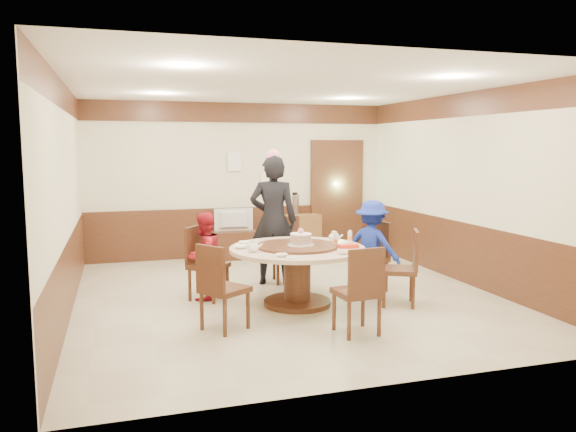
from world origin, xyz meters
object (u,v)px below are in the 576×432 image
object	(u,v)px
person_blue	(372,246)
shrimp_platter	(348,247)
side_cabinet	(298,235)
banquet_table	(297,264)
tv_stand	(235,245)
person_red	(204,256)
birthday_cake	(301,239)
thermos	(295,205)
television	(234,220)
person_standing	(273,220)

from	to	relation	value
person_blue	shrimp_platter	size ratio (longest dim) A/B	4.26
shrimp_platter	side_cabinet	world-z (taller)	shrimp_platter
banquet_table	tv_stand	bearing A→B (deg)	92.90
person_blue	side_cabinet	xyz separation A→B (m)	(-0.14, 2.89, -0.26)
person_blue	tv_stand	distance (m)	3.19
tv_stand	person_red	bearing A→B (deg)	-109.78
birthday_cake	shrimp_platter	bearing A→B (deg)	-28.59
thermos	person_blue	bearing A→B (deg)	-85.99
person_blue	birthday_cake	size ratio (longest dim) A/B	3.85
banquet_table	person_red	world-z (taller)	person_red
shrimp_platter	person_blue	bearing A→B (deg)	45.82
television	side_cabinet	xyz separation A→B (m)	(1.22, 0.03, -0.33)
banquet_table	shrimp_platter	size ratio (longest dim) A/B	5.72
banquet_table	television	xyz separation A→B (m)	(-0.16, 3.20, 0.17)
person_red	shrimp_platter	distance (m)	1.91
person_standing	person_blue	distance (m)	1.48
person_red	tv_stand	world-z (taller)	person_red
banquet_table	person_red	bearing A→B (deg)	150.57
side_cabinet	thermos	distance (m)	0.57
banquet_table	person_blue	xyz separation A→B (m)	(1.20, 0.34, 0.11)
person_standing	television	size ratio (longest dim) A/B	2.69
person_standing	tv_stand	world-z (taller)	person_standing
banquet_table	thermos	size ratio (longest dim) A/B	4.52
shrimp_platter	thermos	bearing A→B (deg)	82.95
person_red	banquet_table	bearing A→B (deg)	109.38
person_blue	thermos	world-z (taller)	person_blue
person_red	person_blue	size ratio (longest dim) A/B	0.91
person_red	birthday_cake	size ratio (longest dim) A/B	3.50
person_standing	person_red	size ratio (longest dim) A/B	1.63
tv_stand	side_cabinet	size ratio (longest dim) A/B	1.06
television	person_standing	bearing A→B (deg)	97.87
thermos	shrimp_platter	bearing A→B (deg)	-97.05
banquet_table	birthday_cake	bearing A→B (deg)	-45.02
shrimp_platter	thermos	size ratio (longest dim) A/B	0.79
banquet_table	person_red	distance (m)	1.25
birthday_cake	tv_stand	xyz separation A→B (m)	(-0.20, 3.23, -0.61)
person_standing	television	distance (m)	2.05
banquet_table	thermos	world-z (taller)	thermos
banquet_table	side_cabinet	world-z (taller)	banquet_table
television	tv_stand	bearing A→B (deg)	3.09
shrimp_platter	birthday_cake	bearing A→B (deg)	151.41
person_blue	side_cabinet	bearing A→B (deg)	-35.56
birthday_cake	person_red	bearing A→B (deg)	149.97
person_blue	birthday_cake	distance (m)	1.24
person_standing	side_cabinet	xyz separation A→B (m)	(1.05, 2.06, -0.57)
birthday_cake	shrimp_platter	distance (m)	0.60
banquet_table	person_blue	distance (m)	1.25
person_blue	tv_stand	size ratio (longest dim) A/B	1.50
person_standing	person_red	world-z (taller)	person_standing
person_standing	person_blue	bearing A→B (deg)	166.22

